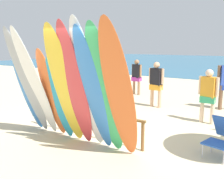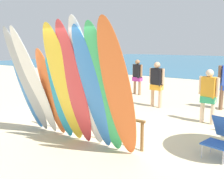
# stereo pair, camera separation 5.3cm
# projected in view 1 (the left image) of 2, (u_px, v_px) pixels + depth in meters

# --- Properties ---
(ground) EXTENTS (60.00, 60.00, 0.00)m
(ground) POSITION_uv_depth(u_px,v_px,m) (218.00, 78.00, 17.66)
(ground) COLOR beige
(surfboard_rack) EXTENTS (3.24, 0.07, 0.67)m
(surfboard_rack) POSITION_uv_depth(u_px,v_px,m) (85.00, 115.00, 6.20)
(surfboard_rack) COLOR brown
(surfboard_rack) RESTS_ON ground
(surfboard_blue_0) EXTENTS (0.58, 0.86, 2.37)m
(surfboard_blue_0) POSITION_uv_depth(u_px,v_px,m) (27.00, 86.00, 6.42)
(surfboard_blue_0) COLOR #337AD1
(surfboard_blue_0) RESTS_ON ground
(surfboard_grey_1) EXTENTS (0.62, 1.09, 2.61)m
(surfboard_grey_1) POSITION_uv_depth(u_px,v_px,m) (27.00, 83.00, 6.16)
(surfboard_grey_1) COLOR #999EA3
(surfboard_grey_1) RESTS_ON ground
(surfboard_white_2) EXTENTS (0.52, 1.16, 2.61)m
(surfboard_white_2) POSITION_uv_depth(u_px,v_px,m) (35.00, 84.00, 5.95)
(surfboard_white_2) COLOR white
(surfboard_white_2) RESTS_ON ground
(surfboard_orange_3) EXTENTS (0.49, 0.80, 2.14)m
(surfboard_orange_3) POSITION_uv_depth(u_px,v_px,m) (51.00, 94.00, 6.00)
(surfboard_orange_3) COLOR orange
(surfboard_orange_3) RESTS_ON ground
(surfboard_teal_4) EXTENTS (0.55, 0.68, 1.95)m
(surfboard_teal_4) POSITION_uv_depth(u_px,v_px,m) (60.00, 99.00, 5.87)
(surfboard_teal_4) COLOR #289EC6
(surfboard_teal_4) RESTS_ON ground
(surfboard_yellow_5) EXTENTS (0.67, 1.07, 2.63)m
(surfboard_yellow_5) POSITION_uv_depth(u_px,v_px,m) (65.00, 87.00, 5.48)
(surfboard_yellow_5) COLOR yellow
(surfboard_yellow_5) RESTS_ON ground
(surfboard_red_6) EXTENTS (0.56, 1.00, 2.68)m
(surfboard_red_6) POSITION_uv_depth(u_px,v_px,m) (75.00, 87.00, 5.32)
(surfboard_red_6) COLOR #D13D42
(surfboard_red_6) RESTS_ON ground
(surfboard_white_7) EXTENTS (0.57, 1.03, 2.74)m
(surfboard_white_7) POSITION_uv_depth(u_px,v_px,m) (88.00, 86.00, 5.20)
(surfboard_white_7) COLOR white
(surfboard_white_7) RESTS_ON ground
(surfboard_blue_8) EXTENTS (0.62, 1.04, 2.57)m
(surfboard_blue_8) POSITION_uv_depth(u_px,v_px,m) (94.00, 91.00, 5.09)
(surfboard_blue_8) COLOR #337AD1
(surfboard_blue_8) RESTS_ON ground
(surfboard_green_9) EXTENTS (0.58, 0.98, 2.62)m
(surfboard_green_9) POSITION_uv_depth(u_px,v_px,m) (105.00, 92.00, 4.91)
(surfboard_green_9) COLOR #38B266
(surfboard_green_9) RESTS_ON ground
(surfboard_orange_10) EXTENTS (0.62, 1.10, 2.67)m
(surfboard_orange_10) POSITION_uv_depth(u_px,v_px,m) (119.00, 93.00, 4.65)
(surfboard_orange_10) COLOR orange
(surfboard_orange_10) RESTS_ON ground
(beachgoer_strolling) EXTENTS (0.57, 0.31, 1.56)m
(beachgoer_strolling) POSITION_uv_depth(u_px,v_px,m) (137.00, 74.00, 11.51)
(beachgoer_strolling) COLOR #9E704C
(beachgoer_strolling) RESTS_ON ground
(beachgoer_near_rack) EXTENTS (0.60, 0.27, 1.61)m
(beachgoer_near_rack) POSITION_uv_depth(u_px,v_px,m) (156.00, 81.00, 9.12)
(beachgoer_near_rack) COLOR tan
(beachgoer_near_rack) RESTS_ON ground
(beachgoer_midbeach) EXTENTS (0.57, 0.26, 1.54)m
(beachgoer_midbeach) POSITION_uv_depth(u_px,v_px,m) (208.00, 92.00, 7.21)
(beachgoer_midbeach) COLOR beige
(beachgoer_midbeach) RESTS_ON ground
(beach_chair_red) EXTENTS (0.64, 0.84, 0.79)m
(beach_chair_red) POSITION_uv_depth(u_px,v_px,m) (223.00, 135.00, 5.13)
(beach_chair_red) COLOR #B7B7BC
(beach_chair_red) RESTS_ON ground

